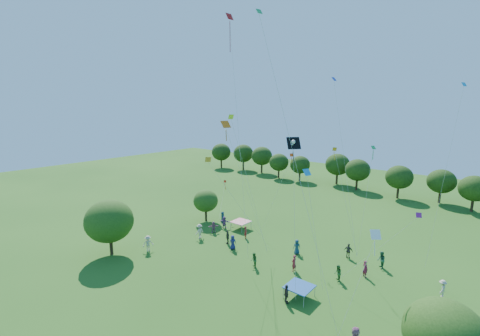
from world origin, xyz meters
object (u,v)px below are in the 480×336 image
at_px(tent_blue, 299,287).
at_px(pirate_kite, 293,146).
at_px(near_tree_west, 109,221).
at_px(red_high_kite, 233,59).
at_px(tent_red_stripe, 241,222).
at_px(near_tree_east, 445,335).
at_px(near_tree_north, 206,201).

relative_size(tent_blue, pirate_kite, 0.17).
bearing_deg(near_tree_west, tent_blue, 16.89).
xyz_separation_m(near_tree_west, red_high_kite, (10.11, 9.45, 17.34)).
relative_size(near_tree_west, tent_red_stripe, 2.90).
bearing_deg(near_tree_east, tent_red_stripe, 154.43).
relative_size(near_tree_east, red_high_kite, 0.23).
relative_size(near_tree_north, red_high_kite, 0.19).
distance_m(near_tree_north, tent_red_stripe, 6.34).
xyz_separation_m(tent_red_stripe, red_high_kite, (3.81, -5.91, 20.30)).
relative_size(near_tree_north, pirate_kite, 0.37).
height_order(near_tree_north, red_high_kite, red_high_kite).
bearing_deg(near_tree_north, tent_red_stripe, 7.81).
bearing_deg(tent_red_stripe, near_tree_north, -172.19).
height_order(tent_blue, pirate_kite, pirate_kite).
distance_m(tent_red_stripe, pirate_kite, 19.93).
xyz_separation_m(near_tree_east, tent_red_stripe, (-25.23, 12.07, -2.58)).
height_order(tent_red_stripe, tent_blue, same).
xyz_separation_m(tent_blue, red_high_kite, (-10.43, 3.21, 20.30)).
xyz_separation_m(near_tree_north, tent_red_stripe, (5.96, 0.82, -2.01)).
bearing_deg(tent_blue, near_tree_north, 157.64).
height_order(near_tree_west, tent_blue, near_tree_west).
relative_size(tent_red_stripe, red_high_kite, 0.09).
height_order(near_tree_north, pirate_kite, pirate_kite).
bearing_deg(tent_red_stripe, pirate_kite, -34.10).
relative_size(near_tree_east, tent_blue, 2.57).
xyz_separation_m(near_tree_west, near_tree_east, (31.52, 3.29, -0.38)).
bearing_deg(near_tree_north, tent_blue, -22.36).
bearing_deg(near_tree_east, near_tree_north, 160.16).
relative_size(tent_blue, red_high_kite, 0.09).
bearing_deg(near_tree_west, near_tree_east, 5.95).
xyz_separation_m(tent_red_stripe, pirate_kite, (13.03, -8.82, 12.23)).
bearing_deg(near_tree_east, pirate_kite, 165.08).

